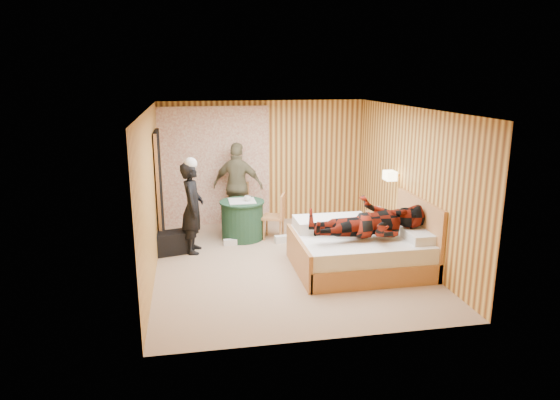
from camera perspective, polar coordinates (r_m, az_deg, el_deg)
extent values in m
cube|color=tan|center=(8.29, 0.75, -7.12)|extent=(4.20, 5.00, 0.01)
cube|color=silver|center=(7.74, 0.81, 10.39)|extent=(4.20, 5.00, 0.01)
cube|color=#F4C55D|center=(10.34, -1.92, 4.38)|extent=(4.20, 0.02, 2.50)
cube|color=#F4C55D|center=(7.80, -14.54, 0.66)|extent=(0.02, 5.00, 2.50)
cube|color=#F4C55D|center=(8.57, 14.70, 1.85)|extent=(0.02, 5.00, 2.50)
cube|color=white|center=(10.18, -7.45, 3.82)|extent=(2.20, 0.08, 2.40)
cube|color=black|center=(9.21, -13.65, 1.32)|extent=(0.06, 0.90, 2.05)
cylinder|color=gold|center=(8.92, 12.93, 2.76)|extent=(0.18, 0.04, 0.04)
cube|color=#FFECB2|center=(8.89, 12.45, 2.75)|extent=(0.18, 0.24, 0.16)
cube|color=tan|center=(8.08, 9.15, -6.74)|extent=(2.01, 1.61, 0.30)
cube|color=white|center=(7.99, 9.23, -4.89)|extent=(1.95, 1.55, 0.25)
cube|color=tan|center=(7.77, 2.13, -6.41)|extent=(0.06, 1.61, 0.56)
cube|color=tan|center=(8.31, 15.53, -3.56)|extent=(0.06, 1.61, 1.11)
cube|color=silver|center=(7.89, 15.61, -3.98)|extent=(0.38, 0.55, 0.14)
cube|color=silver|center=(8.55, 13.40, -2.43)|extent=(0.38, 0.55, 0.14)
cube|color=white|center=(8.22, 5.92, -2.63)|extent=(1.21, 0.60, 0.18)
cube|color=tan|center=(9.32, 11.37, -3.16)|extent=(0.40, 0.55, 0.55)
cube|color=tan|center=(9.27, 11.42, -2.12)|extent=(0.42, 0.57, 0.03)
cylinder|color=#214930|center=(9.36, -4.33, -2.35)|extent=(0.77, 0.77, 0.71)
cylinder|color=#214930|center=(9.26, -4.37, -0.23)|extent=(0.83, 0.83, 0.03)
cube|color=silver|center=(9.26, -4.37, -0.10)|extent=(0.58, 0.58, 0.01)
cube|color=tan|center=(9.89, -4.70, -0.87)|extent=(0.45, 0.45, 0.05)
cube|color=tan|center=(10.01, -4.76, 0.79)|extent=(0.42, 0.07, 0.46)
cylinder|color=tan|center=(9.79, -5.65, -2.48)|extent=(0.04, 0.04, 0.43)
cylinder|color=tan|center=(10.12, -3.73, -1.88)|extent=(0.04, 0.04, 0.43)
cube|color=tan|center=(9.33, -0.75, -1.95)|extent=(0.50, 0.50, 0.05)
cube|color=tan|center=(9.25, 0.31, -0.63)|extent=(0.16, 0.38, 0.43)
cylinder|color=tan|center=(9.57, -1.52, -2.90)|extent=(0.04, 0.04, 0.40)
cylinder|color=tan|center=(9.23, 0.05, -3.56)|extent=(0.04, 0.04, 0.40)
cube|color=black|center=(8.84, -12.16, -4.77)|extent=(0.73, 0.51, 0.38)
cube|color=silver|center=(9.11, -5.70, -4.83)|extent=(0.24, 0.10, 0.11)
cube|color=silver|center=(9.20, 0.33, -4.49)|extent=(0.31, 0.15, 0.13)
imported|color=black|center=(8.66, -9.97, -0.89)|extent=(0.44, 0.62, 1.58)
imported|color=#696246|center=(9.90, -4.82, 1.61)|extent=(1.09, 0.78, 1.72)
imported|color=maroon|center=(7.66, 10.24, -1.41)|extent=(0.86, 0.67, 1.77)
imported|color=silver|center=(9.20, 11.57, -1.54)|extent=(0.24, 0.27, 0.02)
imported|color=silver|center=(9.19, 11.57, -1.42)|extent=(0.25, 0.27, 0.02)
imported|color=silver|center=(9.35, 11.17, -1.03)|extent=(0.10, 0.10, 0.09)
imported|color=silver|center=(9.21, -3.72, 0.18)|extent=(0.15, 0.15, 0.10)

